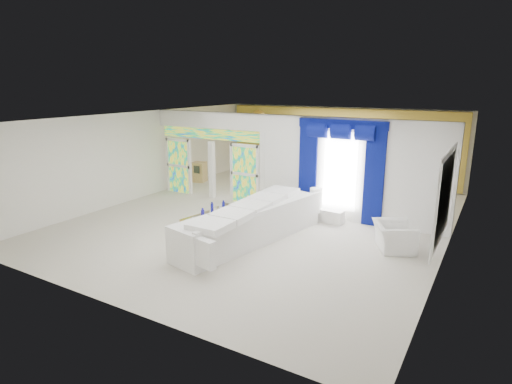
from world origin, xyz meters
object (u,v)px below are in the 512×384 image
Objects in this scene: console_table at (325,215)px; grand_piano at (271,174)px; armchair at (394,236)px; white_sofa at (251,225)px; coffee_table at (215,221)px.

console_table is 4.81m from grand_piano.
armchair is at bearing -28.16° from console_table.
white_sofa is 1.40m from coffee_table.
armchair is 0.58× the size of grand_piano.
console_table is (2.38, 2.18, -0.03)m from coffee_table.
console_table is at bearing -59.94° from grand_piano.
armchair is at bearing 33.05° from white_sofa.
white_sofa is 4.50× the size of armchair.
console_table is at bearing 79.10° from white_sofa.
console_table is at bearing 33.93° from armchair.
grand_piano is (-5.79, 4.43, 0.12)m from armchair.
white_sofa is 4.09× the size of console_table.
armchair is at bearing 11.91° from coffee_table.
grand_piano is (-1.17, 5.41, 0.23)m from coffee_table.
white_sofa reaches higher than armchair.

